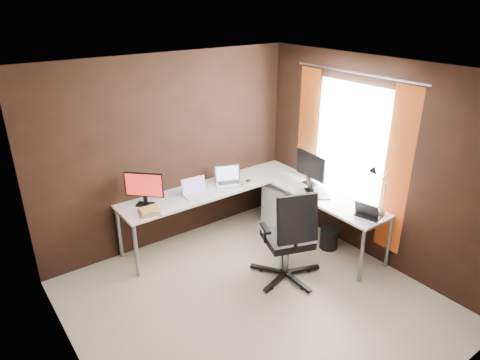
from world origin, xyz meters
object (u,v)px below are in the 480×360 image
(monitor_left, at_px, (144,187))
(book_stack, at_px, (149,211))
(monitor_right, at_px, (311,167))
(laptop_black_small, at_px, (368,213))
(drawer_pedestal, at_px, (283,206))
(desk_lamp, at_px, (377,185))
(laptop_silver, at_px, (228,180))
(office_chair, at_px, (288,253))
(laptop_white, at_px, (196,192))
(laptop_black_big, at_px, (314,191))
(wastebasket, at_px, (329,239))

(monitor_left, relative_size, book_stack, 1.54)
(monitor_right, xyz_separation_m, laptop_black_small, (-0.12, -1.07, -0.21))
(drawer_pedestal, xyz_separation_m, desk_lamp, (0.13, -1.42, 0.81))
(drawer_pedestal, distance_m, desk_lamp, 1.64)
(laptop_black_small, bearing_deg, laptop_silver, 10.06)
(laptop_black_small, relative_size, office_chair, 0.28)
(laptop_white, xyz_separation_m, desk_lamp, (1.41, -1.71, 0.33))
(drawer_pedestal, xyz_separation_m, monitor_left, (-1.92, 0.42, 0.67))
(laptop_silver, distance_m, office_chair, 1.42)
(office_chair, bearing_deg, laptop_black_small, -5.71)
(monitor_right, relative_size, laptop_silver, 1.28)
(laptop_white, bearing_deg, laptop_silver, 10.66)
(laptop_black_big, relative_size, office_chair, 0.39)
(monitor_right, relative_size, laptop_black_small, 1.68)
(monitor_left, xyz_separation_m, book_stack, (-0.07, -0.26, -0.20))
(monitor_left, relative_size, laptop_black_small, 1.29)
(drawer_pedestal, bearing_deg, laptop_black_big, -92.70)
(monitor_left, relative_size, laptop_white, 1.21)
(laptop_black_small, height_order, office_chair, office_chair)
(drawer_pedestal, bearing_deg, laptop_silver, 154.77)
(laptop_silver, distance_m, wastebasket, 1.57)
(desk_lamp, bearing_deg, laptop_silver, 130.55)
(laptop_black_big, bearing_deg, book_stack, 98.95)
(monitor_right, relative_size, laptop_white, 1.57)
(laptop_black_big, bearing_deg, laptop_black_small, -145.44)
(drawer_pedestal, xyz_separation_m, monitor_right, (0.15, -0.34, 0.69))
(laptop_silver, relative_size, wastebasket, 1.56)
(desk_lamp, bearing_deg, book_stack, 157.89)
(laptop_silver, xyz_separation_m, laptop_black_small, (0.76, -1.75, -0.01))
(monitor_left, distance_m, desk_lamp, 2.76)
(drawer_pedestal, relative_size, wastebasket, 2.18)
(drawer_pedestal, xyz_separation_m, laptop_white, (-1.28, 0.29, 0.48))
(laptop_black_big, xyz_separation_m, laptop_black_small, (0.06, -0.81, -0.01))
(monitor_left, bearing_deg, drawer_pedestal, 32.74)
(drawer_pedestal, xyz_separation_m, laptop_black_small, (0.03, -1.41, 0.47))
(laptop_white, height_order, office_chair, office_chair)
(office_chair, bearing_deg, monitor_right, 53.78)
(drawer_pedestal, height_order, wastebasket, drawer_pedestal)
(desk_lamp, height_order, wastebasket, desk_lamp)
(laptop_black_small, height_order, desk_lamp, desk_lamp)
(desk_lamp, bearing_deg, drawer_pedestal, 109.78)
(drawer_pedestal, height_order, laptop_silver, laptop_silver)
(monitor_left, bearing_deg, office_chair, -7.36)
(laptop_white, bearing_deg, laptop_black_small, -47.34)
(monitor_right, distance_m, laptop_white, 1.58)
(drawer_pedestal, bearing_deg, book_stack, 175.24)
(monitor_right, bearing_deg, drawer_pedestal, 27.84)
(laptop_white, distance_m, laptop_black_big, 1.54)
(book_stack, bearing_deg, laptop_silver, 7.96)
(monitor_right, height_order, laptop_black_small, monitor_right)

